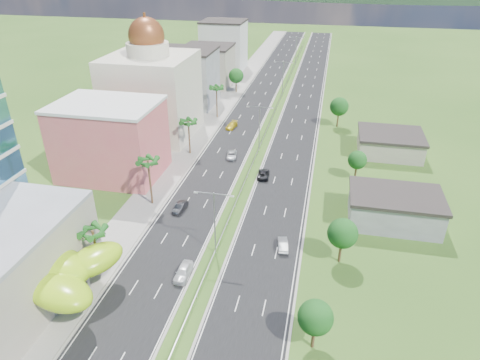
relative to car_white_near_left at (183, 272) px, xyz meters
The scene contains 32 objects.
ground 5.01m from the car_white_near_left, 49.56° to the right, with size 500.00×500.00×0.00m, color #2D5119.
road_left 86.36m from the car_white_near_left, 92.85° to the left, with size 11.00×260.00×0.04m, color black.
road_right 86.91m from the car_white_near_left, 82.93° to the left, with size 11.00×260.00×0.04m, color black.
sidewalk_left 87.35m from the car_white_near_left, 99.09° to the left, with size 7.00×260.00×0.12m, color gray.
median_guardrail 68.31m from the car_white_near_left, 87.31° to the left, with size 0.10×216.06×0.76m.
streetlight_median_b 9.16m from the car_white_near_left, 62.87° to the left, with size 6.04×0.25×11.00m.
streetlight_median_c 46.73m from the car_white_near_left, 86.04° to the left, with size 6.04×0.25×11.00m.
streetlight_median_d 91.49m from the car_white_near_left, 87.99° to the left, with size 6.04×0.25×11.00m.
streetlight_median_e 136.41m from the car_white_near_left, 88.65° to the left, with size 6.04×0.25×11.00m.
lime_canopy 18.96m from the car_white_near_left, 155.21° to the right, with size 18.00×15.00×7.40m.
pink_shophouse 38.17m from the car_white_near_left, 131.28° to the left, with size 20.00×15.00×15.00m, color #D3565F.
domed_building 57.89m from the car_white_near_left, 115.82° to the left, with size 20.00×20.00×28.70m.
midrise_grey 80.19m from the car_white_near_left, 107.34° to the left, with size 16.00×15.00×16.00m, color gray.
midrise_beige 101.24m from the car_white_near_left, 103.62° to the left, with size 16.00×15.00×13.00m, color #A09584.
midrise_white 123.83m from the car_white_near_left, 101.11° to the left, with size 16.00×15.00×18.00m, color silver.
shed_near 37.78m from the car_white_near_left, 34.25° to the left, with size 15.00×10.00×5.00m, color gray.
shed_far 61.07m from the car_white_near_left, 57.06° to the left, with size 14.00×12.00×4.40m, color #A09584.
palm_tree_b 13.89m from the car_white_near_left, behind, with size 3.60×3.60×8.10m.
palm_tree_c 23.29m from the car_white_near_left, 123.99° to the left, with size 3.60×3.60×9.60m.
palm_tree_d 43.56m from the car_white_near_left, 106.61° to the left, with size 3.60×3.60×8.60m.
palm_tree_e 67.79m from the car_white_near_left, 100.52° to the left, with size 3.60×3.60×9.40m.
leafy_tree_lfar 92.19m from the car_white_near_left, 97.68° to the left, with size 4.90×4.90×8.05m.
leafy_tree_ra 21.46m from the car_white_near_left, 24.51° to the right, with size 4.20×4.20×6.90m.
leafy_tree_rb 24.07m from the car_white_near_left, 20.37° to the left, with size 4.55×4.55×7.47m.
leafy_tree_rc 44.28m from the car_white_near_left, 55.19° to the left, with size 3.85×3.85×6.33m.
leafy_tree_rd 69.71m from the car_white_near_left, 72.25° to the left, with size 4.90×4.90×8.05m.
car_white_near_left is the anchor object (origin of this frame).
car_dark_left 18.10m from the car_white_near_left, 110.46° to the left, with size 1.48×4.25×1.40m, color black.
car_silver_mid_left 41.01m from the car_white_near_left, 93.10° to the left, with size 2.19×4.75×1.32m, color #A3A6AA.
car_yellow_far_left 59.44m from the car_white_near_left, 96.21° to the left, with size 2.00×4.93×1.43m, color gold.
car_silver_right 16.55m from the car_white_near_left, 36.05° to the left, with size 1.47×4.22×1.39m, color #9A9BA1.
car_dark_far_right 33.77m from the car_white_near_left, 79.08° to the left, with size 2.31×5.01×1.39m, color black.
Camera 1 is at (14.95, -41.81, 42.04)m, focal length 32.00 mm.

